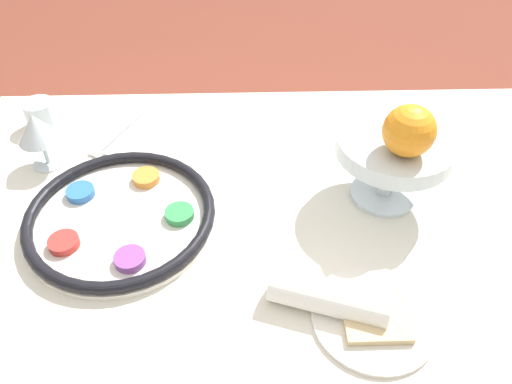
{
  "coord_description": "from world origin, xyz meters",
  "views": [
    {
      "loc": [
        -0.05,
        -0.55,
        1.34
      ],
      "look_at": [
        -0.03,
        0.07,
        0.75
      ],
      "focal_mm": 35.0,
      "sensor_mm": 36.0,
      "label": 1
    }
  ],
  "objects_px": {
    "wine_glass": "(36,129)",
    "bread_plate": "(374,317)",
    "cup_near": "(41,114)",
    "napkin_roll": "(329,297)",
    "orange_fruit": "(409,131)",
    "seder_plate": "(121,216)",
    "fruit_stand": "(394,150)"
  },
  "relations": [
    {
      "from": "seder_plate",
      "to": "napkin_roll",
      "type": "xyz_separation_m",
      "value": [
        0.33,
        -0.18,
        0.01
      ]
    },
    {
      "from": "orange_fruit",
      "to": "cup_near",
      "type": "height_order",
      "value": "orange_fruit"
    },
    {
      "from": "napkin_roll",
      "to": "bread_plate",
      "type": "bearing_deg",
      "value": -18.33
    },
    {
      "from": "orange_fruit",
      "to": "bread_plate",
      "type": "distance_m",
      "value": 0.28
    },
    {
      "from": "orange_fruit",
      "to": "seder_plate",
      "type": "bearing_deg",
      "value": -178.04
    },
    {
      "from": "wine_glass",
      "to": "bread_plate",
      "type": "xyz_separation_m",
      "value": [
        0.56,
        -0.36,
        -0.08
      ]
    },
    {
      "from": "seder_plate",
      "to": "fruit_stand",
      "type": "relative_size",
      "value": 1.63
    },
    {
      "from": "wine_glass",
      "to": "orange_fruit",
      "type": "bearing_deg",
      "value": -12.81
    },
    {
      "from": "wine_glass",
      "to": "seder_plate",
      "type": "bearing_deg",
      "value": -43.54
    },
    {
      "from": "orange_fruit",
      "to": "cup_near",
      "type": "bearing_deg",
      "value": 158.13
    },
    {
      "from": "bread_plate",
      "to": "cup_near",
      "type": "xyz_separation_m",
      "value": [
        -0.61,
        0.49,
        0.02
      ]
    },
    {
      "from": "orange_fruit",
      "to": "napkin_roll",
      "type": "relative_size",
      "value": 0.46
    },
    {
      "from": "napkin_roll",
      "to": "cup_near",
      "type": "xyz_separation_m",
      "value": [
        -0.54,
        0.47,
        0.0
      ]
    },
    {
      "from": "seder_plate",
      "to": "bread_plate",
      "type": "height_order",
      "value": "seder_plate"
    },
    {
      "from": "napkin_roll",
      "to": "fruit_stand",
      "type": "bearing_deg",
      "value": 60.54
    },
    {
      "from": "wine_glass",
      "to": "bread_plate",
      "type": "distance_m",
      "value": 0.68
    },
    {
      "from": "fruit_stand",
      "to": "seder_plate",
      "type": "bearing_deg",
      "value": -173.39
    },
    {
      "from": "wine_glass",
      "to": "bread_plate",
      "type": "relative_size",
      "value": 0.63
    },
    {
      "from": "fruit_stand",
      "to": "napkin_roll",
      "type": "distance_m",
      "value": 0.28
    },
    {
      "from": "seder_plate",
      "to": "orange_fruit",
      "type": "bearing_deg",
      "value": 1.96
    },
    {
      "from": "seder_plate",
      "to": "wine_glass",
      "type": "height_order",
      "value": "wine_glass"
    },
    {
      "from": "orange_fruit",
      "to": "napkin_roll",
      "type": "bearing_deg",
      "value": -124.39
    },
    {
      "from": "napkin_roll",
      "to": "orange_fruit",
      "type": "bearing_deg",
      "value": 55.61
    },
    {
      "from": "seder_plate",
      "to": "orange_fruit",
      "type": "relative_size",
      "value": 3.94
    },
    {
      "from": "fruit_stand",
      "to": "bread_plate",
      "type": "relative_size",
      "value": 1.1
    },
    {
      "from": "seder_plate",
      "to": "napkin_roll",
      "type": "height_order",
      "value": "napkin_roll"
    },
    {
      "from": "fruit_stand",
      "to": "cup_near",
      "type": "height_order",
      "value": "fruit_stand"
    },
    {
      "from": "fruit_stand",
      "to": "orange_fruit",
      "type": "height_order",
      "value": "orange_fruit"
    },
    {
      "from": "bread_plate",
      "to": "fruit_stand",
      "type": "bearing_deg",
      "value": 75.09
    },
    {
      "from": "orange_fruit",
      "to": "napkin_roll",
      "type": "distance_m",
      "value": 0.28
    },
    {
      "from": "bread_plate",
      "to": "wine_glass",
      "type": "bearing_deg",
      "value": 147.23
    },
    {
      "from": "seder_plate",
      "to": "bread_plate",
      "type": "distance_m",
      "value": 0.45
    }
  ]
}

